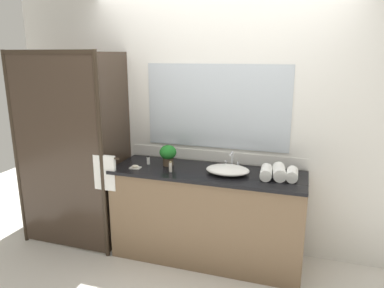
% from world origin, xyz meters
% --- Properties ---
extents(ground_plane, '(8.00, 8.00, 0.00)m').
position_xyz_m(ground_plane, '(0.00, 0.00, 0.00)').
color(ground_plane, silver).
extents(wall_back_with_mirror, '(4.40, 0.06, 2.60)m').
position_xyz_m(wall_back_with_mirror, '(0.00, 0.34, 1.30)').
color(wall_back_with_mirror, silver).
rests_on(wall_back_with_mirror, ground_plane).
extents(vanity_cabinet, '(1.80, 0.58, 0.90)m').
position_xyz_m(vanity_cabinet, '(0.00, 0.01, 0.45)').
color(vanity_cabinet, brown).
rests_on(vanity_cabinet, ground_plane).
extents(shower_enclosure, '(1.20, 0.59, 2.00)m').
position_xyz_m(shower_enclosure, '(-1.27, -0.19, 1.02)').
color(shower_enclosure, '#2D2319').
rests_on(shower_enclosure, ground_plane).
extents(sink_basin, '(0.40, 0.30, 0.07)m').
position_xyz_m(sink_basin, '(0.20, -0.01, 0.94)').
color(sink_basin, white).
rests_on(sink_basin, vanity_cabinet).
extents(faucet, '(0.17, 0.12, 0.16)m').
position_xyz_m(faucet, '(0.20, 0.18, 0.95)').
color(faucet, silver).
rests_on(faucet, vanity_cabinet).
extents(potted_plant, '(0.16, 0.16, 0.20)m').
position_xyz_m(potted_plant, '(-0.41, 0.06, 1.02)').
color(potted_plant, '#473828').
rests_on(potted_plant, vanity_cabinet).
extents(soap_dish, '(0.10, 0.07, 0.04)m').
position_xyz_m(soap_dish, '(-0.68, -0.13, 0.91)').
color(soap_dish, silver).
rests_on(soap_dish, vanity_cabinet).
extents(amenity_bottle_lotion, '(0.03, 0.03, 0.10)m').
position_xyz_m(amenity_bottle_lotion, '(-0.32, -0.12, 0.95)').
color(amenity_bottle_lotion, silver).
rests_on(amenity_bottle_lotion, vanity_cabinet).
extents(amenity_bottle_conditioner, '(0.03, 0.03, 0.08)m').
position_xyz_m(amenity_bottle_conditioner, '(-0.61, 0.03, 0.94)').
color(amenity_bottle_conditioner, white).
rests_on(amenity_bottle_conditioner, vanity_cabinet).
extents(rolled_towel_near_edge, '(0.10, 0.20, 0.10)m').
position_xyz_m(rolled_towel_near_edge, '(0.76, 0.00, 0.95)').
color(rolled_towel_near_edge, white).
rests_on(rolled_towel_near_edge, vanity_cabinet).
extents(rolled_towel_middle, '(0.14, 0.27, 0.11)m').
position_xyz_m(rolled_towel_middle, '(0.65, 0.02, 0.96)').
color(rolled_towel_middle, white).
rests_on(rolled_towel_middle, vanity_cabinet).
extents(rolled_towel_far_edge, '(0.12, 0.23, 0.10)m').
position_xyz_m(rolled_towel_far_edge, '(0.54, -0.02, 0.95)').
color(rolled_towel_far_edge, white).
rests_on(rolled_towel_far_edge, vanity_cabinet).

